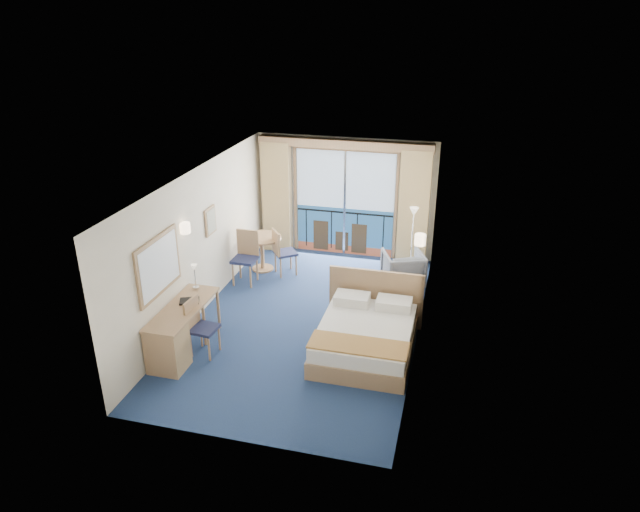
# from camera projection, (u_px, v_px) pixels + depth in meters

# --- Properties ---
(floor) EXTENTS (6.50, 6.50, 0.00)m
(floor) POSITION_uv_depth(u_px,v_px,m) (307.00, 321.00, 10.40)
(floor) COLOR navy
(floor) RESTS_ON ground
(room_walls) EXTENTS (4.04, 6.54, 2.72)m
(room_walls) POSITION_uv_depth(u_px,v_px,m) (306.00, 230.00, 9.69)
(room_walls) COLOR beige
(room_walls) RESTS_ON ground
(balcony_door) EXTENTS (2.36, 0.03, 2.52)m
(balcony_door) POSITION_uv_depth(u_px,v_px,m) (344.00, 206.00, 12.80)
(balcony_door) COLOR navy
(balcony_door) RESTS_ON room_walls
(curtain_left) EXTENTS (0.65, 0.22, 2.55)m
(curtain_left) POSITION_uv_depth(u_px,v_px,m) (277.00, 197.00, 12.97)
(curtain_left) COLOR tan
(curtain_left) RESTS_ON room_walls
(curtain_right) EXTENTS (0.65, 0.22, 2.55)m
(curtain_right) POSITION_uv_depth(u_px,v_px,m) (414.00, 208.00, 12.26)
(curtain_right) COLOR tan
(curtain_right) RESTS_ON room_walls
(pelmet) EXTENTS (3.80, 0.25, 0.18)m
(pelmet) POSITION_uv_depth(u_px,v_px,m) (345.00, 144.00, 12.12)
(pelmet) COLOR tan
(pelmet) RESTS_ON room_walls
(mirror) EXTENTS (0.05, 1.25, 0.95)m
(mirror) POSITION_uv_depth(u_px,v_px,m) (159.00, 266.00, 8.90)
(mirror) COLOR tan
(mirror) RESTS_ON room_walls
(wall_print) EXTENTS (0.04, 0.42, 0.52)m
(wall_print) POSITION_uv_depth(u_px,v_px,m) (211.00, 221.00, 10.61)
(wall_print) COLOR tan
(wall_print) RESTS_ON room_walls
(sconce_left) EXTENTS (0.18, 0.18, 0.18)m
(sconce_left) POSITION_uv_depth(u_px,v_px,m) (185.00, 228.00, 9.57)
(sconce_left) COLOR beige
(sconce_left) RESTS_ON room_walls
(sconce_right) EXTENTS (0.18, 0.18, 0.18)m
(sconce_right) POSITION_uv_depth(u_px,v_px,m) (420.00, 240.00, 9.09)
(sconce_right) COLOR beige
(sconce_right) RESTS_ON room_walls
(bed) EXTENTS (1.68, 1.99, 1.05)m
(bed) POSITION_uv_depth(u_px,v_px,m) (366.00, 335.00, 9.38)
(bed) COLOR tan
(bed) RESTS_ON ground
(nightstand) EXTENTS (0.45, 0.43, 0.59)m
(nightstand) POSITION_uv_depth(u_px,v_px,m) (408.00, 300.00, 10.50)
(nightstand) COLOR #A58457
(nightstand) RESTS_ON ground
(phone) EXTENTS (0.18, 0.15, 0.07)m
(phone) POSITION_uv_depth(u_px,v_px,m) (408.00, 285.00, 10.34)
(phone) COLOR beige
(phone) RESTS_ON nightstand
(armchair) EXTENTS (1.01, 1.02, 0.72)m
(armchair) POSITION_uv_depth(u_px,v_px,m) (403.00, 268.00, 11.62)
(armchair) COLOR #495059
(armchair) RESTS_ON ground
(floor_lamp) EXTENTS (0.20, 0.20, 1.48)m
(floor_lamp) POSITION_uv_depth(u_px,v_px,m) (413.00, 224.00, 11.82)
(floor_lamp) COLOR silver
(floor_lamp) RESTS_ON ground
(desk) EXTENTS (0.58, 1.68, 0.79)m
(desk) POSITION_uv_depth(u_px,v_px,m) (171.00, 341.00, 8.97)
(desk) COLOR tan
(desk) RESTS_ON ground
(desk_chair) EXTENTS (0.46, 0.45, 0.97)m
(desk_chair) POSITION_uv_depth(u_px,v_px,m) (199.00, 324.00, 9.23)
(desk_chair) COLOR #1E2447
(desk_chair) RESTS_ON ground
(folder) EXTENTS (0.38, 0.34, 0.03)m
(folder) POSITION_uv_depth(u_px,v_px,m) (189.00, 301.00, 9.41)
(folder) COLOR black
(folder) RESTS_ON desk
(desk_lamp) EXTENTS (0.12, 0.12, 0.44)m
(desk_lamp) POSITION_uv_depth(u_px,v_px,m) (194.00, 271.00, 9.72)
(desk_lamp) COLOR silver
(desk_lamp) RESTS_ON desk
(round_table) EXTENTS (0.84, 0.84, 0.76)m
(round_table) POSITION_uv_depth(u_px,v_px,m) (262.00, 245.00, 12.22)
(round_table) COLOR tan
(round_table) RESTS_ON ground
(table_chair_a) EXTENTS (0.61, 0.61, 1.00)m
(table_chair_a) POSITION_uv_depth(u_px,v_px,m) (281.00, 250.00, 12.00)
(table_chair_a) COLOR #1E2447
(table_chair_a) RESTS_ON ground
(table_chair_b) EXTENTS (0.47, 0.48, 1.09)m
(table_chair_b) POSITION_uv_depth(u_px,v_px,m) (246.00, 254.00, 11.67)
(table_chair_b) COLOR #1E2447
(table_chair_b) RESTS_ON ground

